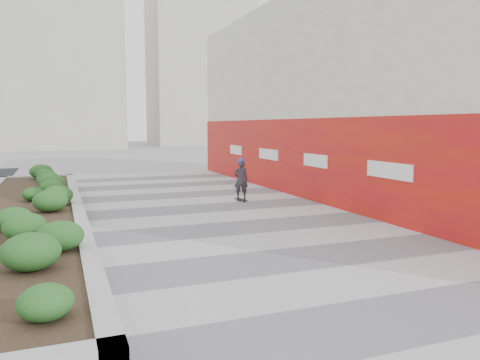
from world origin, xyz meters
The scene contains 8 objects.
ground centered at (0.00, 0.00, 0.00)m, with size 160.00×160.00×0.00m, color gray.
walkway centered at (0.00, 3.00, 0.01)m, with size 8.00×36.00×0.01m, color #A8A8AD.
building centered at (6.98, 8.98, 3.98)m, with size 6.04×24.08×8.00m.
planter centered at (-5.50, 7.00, 0.42)m, with size 3.00×18.00×0.90m.
distant_bldg_north_l centered at (-5.00, 55.00, 10.00)m, with size 16.00×12.00×20.00m, color #ADAAA3.
distant_bldg_north_r centered at (15.00, 60.00, 12.00)m, with size 14.00×10.00×24.00m, color #ADAAA3.
manhole_cover centered at (0.50, 3.00, 0.00)m, with size 0.44×0.44×0.01m, color #595654.
skateboarder centered at (1.55, 9.15, 0.79)m, with size 0.58×0.73×1.57m.
Camera 1 is at (-4.57, -6.52, 2.73)m, focal length 35.00 mm.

